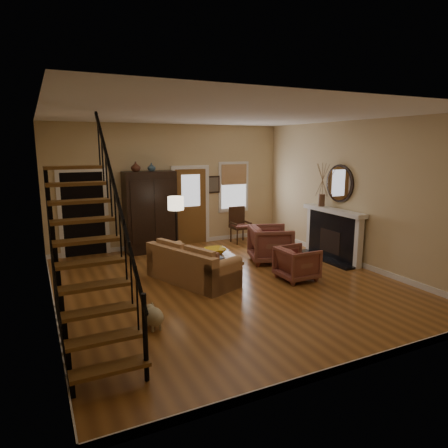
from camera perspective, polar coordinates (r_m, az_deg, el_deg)
name	(u,v)px	position (r m, az deg, el deg)	size (l,w,h in m)	color
room	(178,200)	(9.22, -6.59, 3.38)	(7.00, 7.33, 3.30)	#945925
staircase	(88,231)	(5.72, -18.90, -1.00)	(0.94, 2.80, 3.20)	brown
fireplace	(334,229)	(10.06, 15.47, -0.74)	(0.33, 1.95, 2.30)	black
armoire	(150,212)	(10.52, -10.51, 1.72)	(1.30, 0.60, 2.10)	black
vase_a	(136,167)	(10.21, -12.51, 8.00)	(0.24, 0.24, 0.25)	#4C2619
vase_b	(151,167)	(10.31, -10.32, 8.00)	(0.20, 0.20, 0.21)	#334C60
sofa	(193,264)	(8.20, -4.52, -5.73)	(0.85, 1.97, 0.73)	#B38151
coffee_table	(216,267)	(8.41, -1.13, -6.09)	(0.76, 1.30, 0.50)	brown
bowl	(215,251)	(8.48, -1.26, -3.82)	(0.44, 0.44, 0.11)	gold
books	(217,258)	(8.02, -1.02, -4.88)	(0.24, 0.32, 0.06)	beige
armchair_left	(297,263)	(8.44, 10.40, -5.54)	(0.74, 0.76, 0.69)	maroon
armchair_right	(270,244)	(9.57, 6.65, -2.87)	(0.93, 0.95, 0.87)	maroon
floor_lamp	(176,231)	(9.30, -6.82, -0.99)	(0.37, 0.37, 1.60)	black
side_chair	(240,225)	(11.36, 2.34, -0.17)	(0.54, 0.54, 1.02)	#3B2312
dog	(154,318)	(6.32, -9.98, -13.07)	(0.27, 0.47, 0.34)	tan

